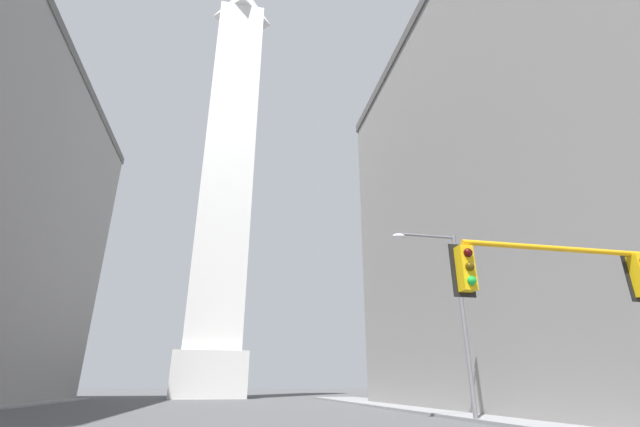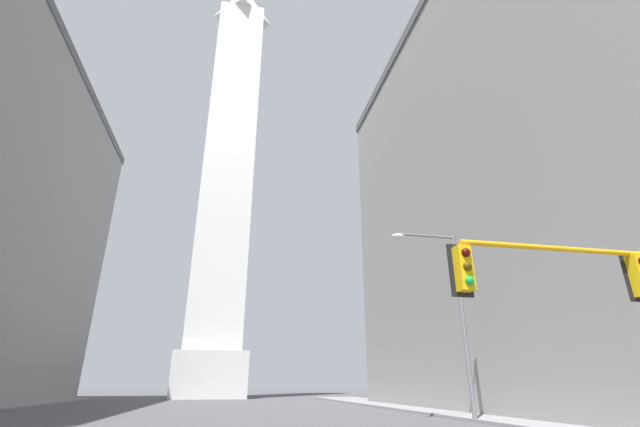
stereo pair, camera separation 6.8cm
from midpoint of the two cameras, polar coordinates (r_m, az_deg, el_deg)
sidewalk_right at (r=25.43m, az=21.35°, el=-23.79°), size 5.00×66.43×0.15m
building_right at (r=37.41m, az=36.09°, el=3.34°), size 28.71×36.93×29.56m
obelisk at (r=64.90m, az=-11.89°, el=6.89°), size 8.64×8.64×67.03m
traffic_light_near_right at (r=12.91m, az=32.17°, el=-8.59°), size 5.87×0.50×4.91m
street_lamp at (r=21.68m, az=17.09°, el=-10.94°), size 3.37×0.36×8.58m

